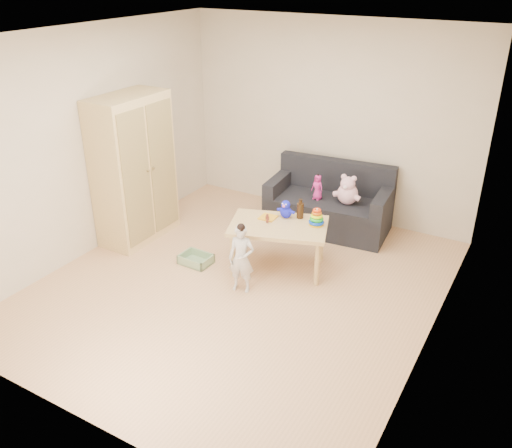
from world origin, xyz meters
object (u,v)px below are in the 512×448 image
Objects in this scene: wardrobe at (134,169)px; play_table at (278,247)px; toddler at (241,259)px; sofa at (328,214)px.

wardrobe is 1.70× the size of play_table.
play_table is 0.61m from toddler.
play_table is at bearing -99.21° from sofa.
toddler is at bearing -13.61° from wardrobe.
wardrobe is at bearing 152.54° from toddler.
play_table is (1.92, 0.16, -0.62)m from wardrobe.
sofa is at bearing 85.96° from play_table.
sofa is 2.07× the size of toddler.
toddler reaches higher than sofa.
wardrobe reaches higher than toddler.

